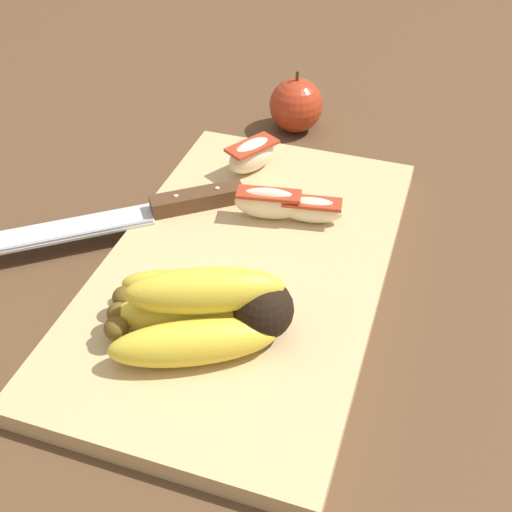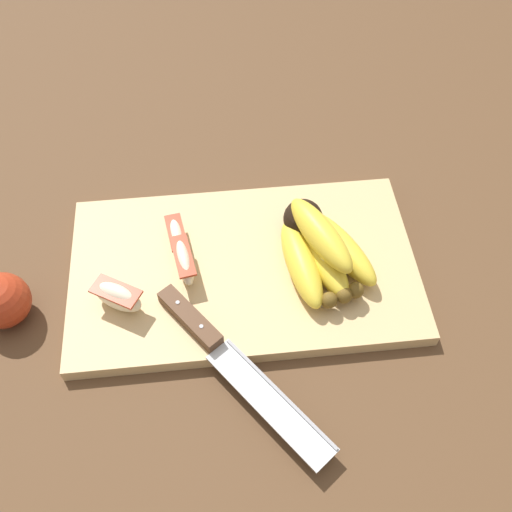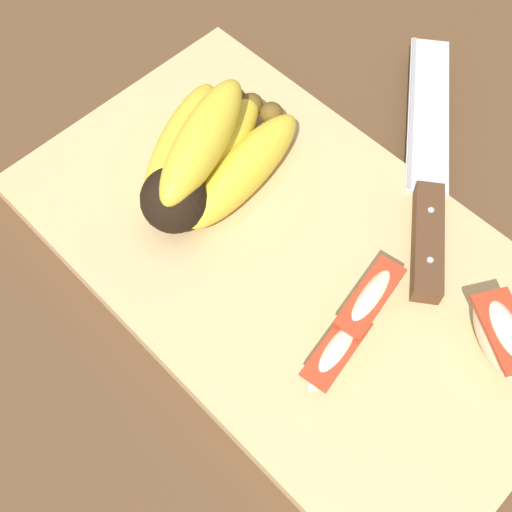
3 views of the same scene
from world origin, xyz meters
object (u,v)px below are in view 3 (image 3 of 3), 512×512
at_px(chefs_knife, 427,192).
at_px(apple_wedge_middle, 501,337).
at_px(apple_wedge_far, 335,353).
at_px(apple_wedge_near, 370,301).
at_px(banana_bunch, 208,157).

xyz_separation_m(chefs_knife, apple_wedge_middle, (-0.12, 0.07, 0.01)).
bearing_deg(apple_wedge_far, chefs_knife, -75.55).
bearing_deg(apple_wedge_near, apple_wedge_middle, -152.23).
bearing_deg(apple_wedge_middle, banana_bunch, 9.40).
relative_size(apple_wedge_near, apple_wedge_middle, 1.06).
distance_m(apple_wedge_middle, apple_wedge_far, 0.12).
height_order(chefs_knife, apple_wedge_near, apple_wedge_near).
xyz_separation_m(apple_wedge_near, apple_wedge_far, (-0.01, 0.05, -0.00)).
relative_size(apple_wedge_middle, apple_wedge_far, 1.02).
distance_m(apple_wedge_near, apple_wedge_far, 0.05).
bearing_deg(apple_wedge_near, apple_wedge_far, 100.22).
bearing_deg(banana_bunch, apple_wedge_middle, -170.60).
distance_m(banana_bunch, apple_wedge_far, 0.19).
relative_size(chefs_knife, apple_wedge_near, 3.26).
xyz_separation_m(banana_bunch, apple_wedge_far, (-0.18, 0.05, -0.01)).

